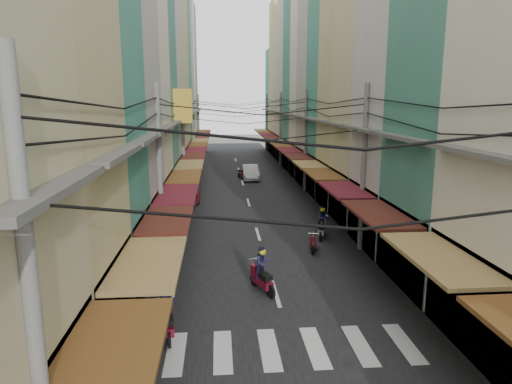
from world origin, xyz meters
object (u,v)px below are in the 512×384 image
bicycle (452,299)px  traffic_sign (448,266)px  white_car (250,179)px  market_umbrella (424,234)px

bicycle → traffic_sign: traffic_sign is taller
white_car → traffic_sign: 29.23m
bicycle → market_umbrella: 2.65m
market_umbrella → traffic_sign: (-0.74, -3.38, -0.07)m
traffic_sign → white_car: bearing=98.7°
market_umbrella → traffic_sign: 3.46m
bicycle → traffic_sign: size_ratio=0.54×
bicycle → traffic_sign: bearing=168.4°
market_umbrella → traffic_sign: traffic_sign is taller
white_car → market_umbrella: (5.15, -25.44, 2.16)m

